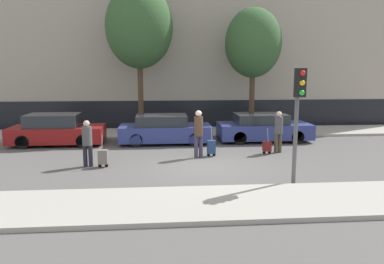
{
  "coord_description": "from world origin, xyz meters",
  "views": [
    {
      "loc": [
        -1.6,
        -12.6,
        3.34
      ],
      "look_at": [
        -0.35,
        1.8,
        0.95
      ],
      "focal_mm": 35.0,
      "sensor_mm": 36.0,
      "label": 1
    }
  ],
  "objects": [
    {
      "name": "ground_plane",
      "position": [
        0.0,
        0.0,
        0.0
      ],
      "size": [
        80.0,
        80.0,
        0.0
      ],
      "primitive_type": "plane",
      "color": "#565451"
    },
    {
      "name": "sidewalk_near",
      "position": [
        0.0,
        -3.75,
        0.06
      ],
      "size": [
        28.0,
        2.5,
        0.12
      ],
      "color": "#A39E93",
      "rests_on": "ground_plane"
    },
    {
      "name": "sidewalk_far",
      "position": [
        0.0,
        7.0,
        0.06
      ],
      "size": [
        28.0,
        3.0,
        0.12
      ],
      "color": "#A39E93",
      "rests_on": "ground_plane"
    },
    {
      "name": "building_facade",
      "position": [
        0.0,
        10.63,
        5.85
      ],
      "size": [
        28.0,
        2.92,
        11.72
      ],
      "color": "#A89E8C",
      "rests_on": "ground_plane"
    },
    {
      "name": "parked_car_0",
      "position": [
        -6.26,
        4.53,
        0.65
      ],
      "size": [
        4.12,
        1.78,
        1.4
      ],
      "color": "maroon",
      "rests_on": "ground_plane"
    },
    {
      "name": "parked_car_1",
      "position": [
        -1.39,
        4.46,
        0.63
      ],
      "size": [
        4.17,
        1.78,
        1.32
      ],
      "color": "navy",
      "rests_on": "ground_plane"
    },
    {
      "name": "parked_car_2",
      "position": [
        3.31,
        4.68,
        0.62
      ],
      "size": [
        4.33,
        1.92,
        1.3
      ],
      "color": "navy",
      "rests_on": "ground_plane"
    },
    {
      "name": "pedestrian_left",
      "position": [
        -4.12,
        0.43,
        0.92
      ],
      "size": [
        0.34,
        0.34,
        1.63
      ],
      "rotation": [
        0.0,
        0.0,
        2.89
      ],
      "color": "#23232D",
      "rests_on": "ground_plane"
    },
    {
      "name": "trolley_left",
      "position": [
        -3.59,
        0.3,
        0.36
      ],
      "size": [
        0.34,
        0.29,
        1.15
      ],
      "color": "slate",
      "rests_on": "ground_plane"
    },
    {
      "name": "pedestrian_center",
      "position": [
        -0.12,
        1.46,
        1.05
      ],
      "size": [
        0.34,
        0.34,
        1.84
      ],
      "rotation": [
        0.0,
        0.0,
        3.46
      ],
      "color": "#383347",
      "rests_on": "ground_plane"
    },
    {
      "name": "trolley_center",
      "position": [
        0.4,
        1.63,
        0.37
      ],
      "size": [
        0.34,
        0.29,
        1.17
      ],
      "color": "navy",
      "rests_on": "ground_plane"
    },
    {
      "name": "pedestrian_right",
      "position": [
        3.21,
        2.05,
        0.97
      ],
      "size": [
        0.34,
        0.34,
        1.7
      ],
      "rotation": [
        0.0,
        0.0,
        0.36
      ],
      "color": "#4C4233",
      "rests_on": "ground_plane"
    },
    {
      "name": "trolley_right",
      "position": [
        2.7,
        1.85,
        0.31
      ],
      "size": [
        0.34,
        0.29,
        1.05
      ],
      "color": "maroon",
      "rests_on": "ground_plane"
    },
    {
      "name": "traffic_light",
      "position": [
        2.31,
        -2.37,
        2.44
      ],
      "size": [
        0.28,
        0.47,
        3.4
      ],
      "color": "#515154",
      "rests_on": "ground_plane"
    },
    {
      "name": "bare_tree_near_crossing",
      "position": [
        3.34,
        7.11,
        4.74
      ],
      "size": [
        2.96,
        2.96,
        6.45
      ],
      "color": "#4C3826",
      "rests_on": "sidewalk_far"
    },
    {
      "name": "bare_tree_down_street",
      "position": [
        -2.58,
        7.25,
        5.5
      ],
      "size": [
        3.44,
        3.44,
        7.5
      ],
      "color": "#4C3826",
      "rests_on": "sidewalk_far"
    }
  ]
}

